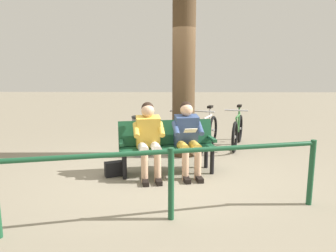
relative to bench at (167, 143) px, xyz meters
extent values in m
plane|color=gray|center=(0.01, 0.09, -0.51)|extent=(40.00, 40.00, 0.00)
cube|color=#194C2D|center=(-0.02, 0.08, -0.08)|extent=(1.66, 0.74, 0.05)
cube|color=#194C2D|center=(0.02, -0.11, 0.15)|extent=(1.60, 0.45, 0.42)
cube|color=#194C2D|center=(-0.76, -0.07, 0.05)|extent=(0.14, 0.40, 0.05)
cube|color=#194C2D|center=(0.73, 0.23, 0.05)|extent=(0.14, 0.40, 0.05)
cylinder|color=black|center=(-0.76, 0.11, -0.31)|extent=(0.07, 0.07, 0.40)
cylinder|color=black|center=(0.66, 0.39, -0.31)|extent=(0.07, 0.07, 0.40)
cylinder|color=black|center=(-0.69, -0.23, -0.31)|extent=(0.07, 0.07, 0.40)
cylinder|color=black|center=(0.72, 0.05, -0.31)|extent=(0.07, 0.07, 0.40)
cube|color=#334772|center=(-0.32, 0.00, 0.20)|extent=(0.43, 0.38, 0.55)
sphere|color=#D8A884|center=(-0.33, 0.02, 0.56)|extent=(0.21, 0.21, 0.21)
sphere|color=black|center=(-0.32, -0.01, 0.59)|extent=(0.20, 0.20, 0.20)
cylinder|color=gold|center=(-0.46, 0.17, -0.02)|extent=(0.23, 0.42, 0.15)
cylinder|color=#D8A884|center=(-0.50, 0.37, -0.28)|extent=(0.11, 0.11, 0.45)
cube|color=black|center=(-0.52, 0.47, -0.47)|extent=(0.13, 0.23, 0.07)
cylinder|color=#334772|center=(-0.54, 0.08, 0.27)|extent=(0.15, 0.32, 0.23)
cylinder|color=gold|center=(-0.26, 0.21, -0.02)|extent=(0.23, 0.42, 0.15)
cylinder|color=#D8A884|center=(-0.30, 0.41, -0.28)|extent=(0.11, 0.11, 0.45)
cube|color=black|center=(-0.32, 0.51, -0.47)|extent=(0.13, 0.23, 0.07)
cylinder|color=#334772|center=(-0.15, 0.15, 0.27)|extent=(0.15, 0.32, 0.23)
cube|color=silver|center=(-0.38, 0.29, 0.26)|extent=(0.22, 0.16, 0.09)
cube|color=gold|center=(0.31, 0.12, 0.20)|extent=(0.43, 0.38, 0.55)
sphere|color=#D8A884|center=(0.30, 0.14, 0.56)|extent=(0.21, 0.21, 0.21)
sphere|color=black|center=(0.31, 0.11, 0.59)|extent=(0.20, 0.20, 0.20)
cylinder|color=white|center=(0.17, 0.30, -0.02)|extent=(0.23, 0.42, 0.15)
cylinder|color=#D8A884|center=(0.13, 0.50, -0.28)|extent=(0.11, 0.11, 0.45)
cube|color=black|center=(0.11, 0.59, -0.47)|extent=(0.13, 0.23, 0.07)
cylinder|color=gold|center=(0.09, 0.20, 0.27)|extent=(0.15, 0.32, 0.23)
cylinder|color=white|center=(0.36, 0.34, -0.02)|extent=(0.23, 0.42, 0.15)
cylinder|color=#D8A884|center=(0.33, 0.53, -0.28)|extent=(0.11, 0.11, 0.45)
cube|color=black|center=(0.31, 0.63, -0.47)|extent=(0.13, 0.23, 0.07)
cylinder|color=gold|center=(0.48, 0.28, 0.27)|extent=(0.15, 0.32, 0.23)
cube|color=black|center=(0.85, 0.25, -0.39)|extent=(0.33, 0.25, 0.24)
cylinder|color=#4C3823|center=(-0.31, -1.06, 1.28)|extent=(0.45, 0.45, 3.57)
cylinder|color=slate|center=(0.53, -1.04, -0.12)|extent=(0.38, 0.38, 0.77)
cylinder|color=black|center=(0.53, -1.04, 0.28)|extent=(0.40, 0.40, 0.03)
torus|color=black|center=(-1.39, -1.29, -0.18)|extent=(0.26, 0.65, 0.66)
cylinder|color=silver|center=(-1.39, -1.29, -0.18)|extent=(0.07, 0.07, 0.06)
torus|color=black|center=(-1.70, -2.26, -0.18)|extent=(0.26, 0.65, 0.66)
cylinder|color=silver|center=(-1.70, -2.26, -0.18)|extent=(0.07, 0.07, 0.06)
cylinder|color=#337238|center=(-1.55, -1.78, 0.20)|extent=(0.23, 0.61, 0.04)
cylinder|color=#337238|center=(-1.52, -1.70, 0.00)|extent=(0.22, 0.58, 0.43)
cylinder|color=#337238|center=(-1.60, -1.95, 0.12)|extent=(0.04, 0.04, 0.55)
cube|color=black|center=(-1.60, -1.95, 0.40)|extent=(0.15, 0.24, 0.05)
cylinder|color=#B2B2B7|center=(-1.42, -1.39, 0.37)|extent=(0.47, 0.18, 0.03)
torus|color=black|center=(-0.67, -1.10, -0.18)|extent=(0.29, 0.64, 0.66)
cylinder|color=silver|center=(-0.67, -1.10, -0.18)|extent=(0.07, 0.07, 0.06)
torus|color=black|center=(-1.03, -2.06, -0.18)|extent=(0.29, 0.64, 0.66)
cylinder|color=silver|center=(-1.03, -2.06, -0.18)|extent=(0.07, 0.07, 0.06)
cylinder|color=silver|center=(-0.85, -1.58, 0.20)|extent=(0.26, 0.61, 0.04)
cylinder|color=silver|center=(-0.82, -1.51, 0.00)|extent=(0.25, 0.57, 0.43)
cylinder|color=silver|center=(-0.92, -1.75, 0.12)|extent=(0.04, 0.04, 0.55)
cube|color=black|center=(-0.92, -1.75, 0.40)|extent=(0.16, 0.24, 0.05)
cylinder|color=#B2B2B7|center=(-0.71, -1.20, 0.37)|extent=(0.46, 0.20, 0.03)
torus|color=black|center=(-0.28, -1.19, -0.18)|extent=(0.12, 0.66, 0.66)
cylinder|color=silver|center=(-0.28, -1.19, -0.18)|extent=(0.06, 0.06, 0.06)
torus|color=black|center=(-0.19, -2.21, -0.18)|extent=(0.12, 0.66, 0.66)
cylinder|color=silver|center=(-0.19, -2.21, -0.18)|extent=(0.06, 0.06, 0.06)
cylinder|color=#B71414|center=(-0.23, -1.70, 0.20)|extent=(0.10, 0.63, 0.04)
cylinder|color=#B71414|center=(-0.24, -1.62, 0.00)|extent=(0.09, 0.60, 0.43)
cylinder|color=#B71414|center=(-0.22, -1.88, 0.12)|extent=(0.04, 0.04, 0.55)
cube|color=black|center=(-0.22, -1.88, 0.40)|extent=(0.11, 0.23, 0.05)
cylinder|color=#B2B2B7|center=(-0.27, -1.30, 0.37)|extent=(0.48, 0.07, 0.03)
cylinder|color=#194C2D|center=(-1.86, 1.29, -0.08)|extent=(0.07, 0.07, 0.85)
cylinder|color=#194C2D|center=(-0.09, 1.73, -0.08)|extent=(0.07, 0.07, 0.85)
cylinder|color=#194C2D|center=(-0.09, 1.73, 0.30)|extent=(3.55, 0.94, 0.06)
camera|label=1|loc=(-0.13, 5.08, 1.19)|focal=33.16mm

